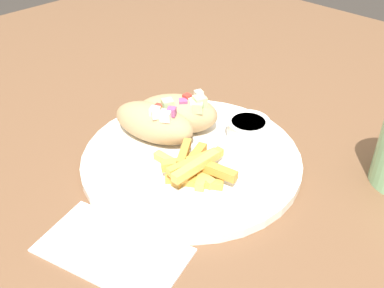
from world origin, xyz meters
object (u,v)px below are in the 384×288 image
at_px(sauce_ramekin, 248,128).
at_px(pita_sandwich_far, 178,113).
at_px(plate, 192,158).
at_px(fries_pile, 194,168).
at_px(pita_sandwich_near, 154,122).

bearing_deg(sauce_ramekin, pita_sandwich_far, -149.25).
distance_m(plate, sauce_ramekin, 0.10).
relative_size(plate, fries_pile, 2.49).
height_order(plate, pita_sandwich_far, pita_sandwich_far).
bearing_deg(plate, fries_pile, -42.29).
height_order(plate, sauce_ramekin, sauce_ramekin).
bearing_deg(pita_sandwich_near, sauce_ramekin, 29.22).
height_order(plate, pita_sandwich_near, pita_sandwich_near).
height_order(pita_sandwich_far, fries_pile, pita_sandwich_far).
relative_size(pita_sandwich_far, fries_pile, 1.11).
height_order(pita_sandwich_near, pita_sandwich_far, pita_sandwich_near).
height_order(pita_sandwich_near, fries_pile, pita_sandwich_near).
xyz_separation_m(plate, pita_sandwich_far, (-0.06, 0.03, 0.03)).
relative_size(plate, pita_sandwich_far, 2.24).
relative_size(pita_sandwich_near, sauce_ramekin, 2.19).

